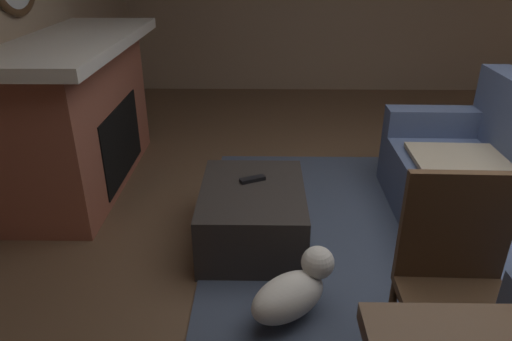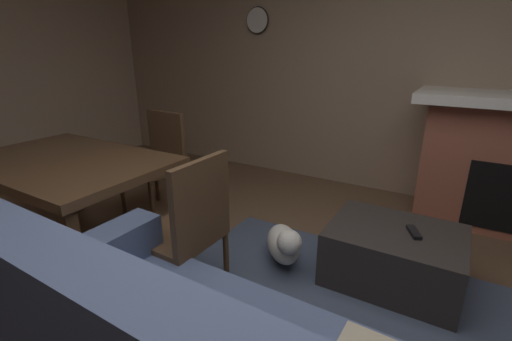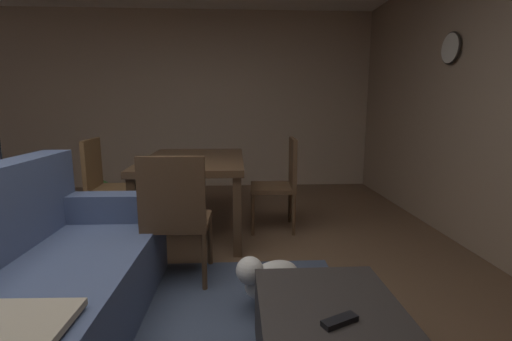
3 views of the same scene
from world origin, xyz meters
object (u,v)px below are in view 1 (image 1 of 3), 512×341
object	(u,v)px
ottoman_coffee_table	(253,215)
dining_chair_west	(458,277)
tv_remote	(253,179)
fireplace	(80,113)
couch	(508,213)
small_dog	(294,291)

from	to	relation	value
ottoman_coffee_table	dining_chair_west	bearing A→B (deg)	39.72
ottoman_coffee_table	dining_chair_west	xyz separation A→B (m)	(1.00, 0.83, 0.33)
tv_remote	dining_chair_west	xyz separation A→B (m)	(1.10, 0.83, 0.13)
fireplace	tv_remote	bearing A→B (deg)	61.48
couch	tv_remote	world-z (taller)	couch
fireplace	small_dog	world-z (taller)	fireplace
fireplace	couch	distance (m)	2.95
couch	dining_chair_west	world-z (taller)	couch
fireplace	small_dog	size ratio (longest dim) A/B	4.06
dining_chair_west	small_dog	distance (m)	0.77
couch	tv_remote	bearing A→B (deg)	-100.48
tv_remote	dining_chair_west	bearing A→B (deg)	12.10
couch	ottoman_coffee_table	bearing A→B (deg)	-96.71
couch	tv_remote	distance (m)	1.50
ottoman_coffee_table	tv_remote	size ratio (longest dim) A/B	5.11
small_dog	dining_chair_west	bearing A→B (deg)	63.11
fireplace	couch	bearing A→B (deg)	70.52
fireplace	tv_remote	size ratio (longest dim) A/B	11.83
fireplace	tv_remote	distance (m)	1.50
couch	small_dog	distance (m)	1.36
ottoman_coffee_table	tv_remote	bearing A→B (deg)	-178.95
ottoman_coffee_table	fireplace	bearing A→B (deg)	-121.75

